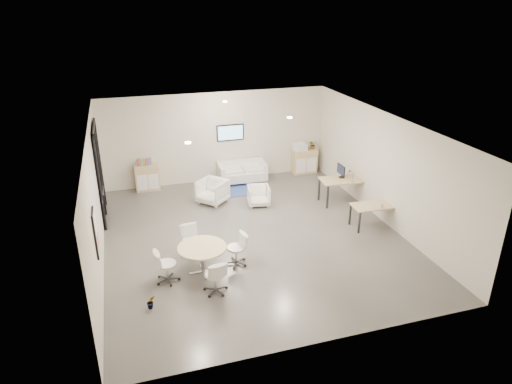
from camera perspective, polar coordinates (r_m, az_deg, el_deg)
The scene contains 21 objects.
room_shell at distance 12.17m, azimuth -0.43°, elevation 1.11°, with size 9.60×10.60×4.80m.
glass_door at distance 14.14m, azimuth -19.03°, elevation 2.58°, with size 0.09×1.90×2.85m.
artwork at distance 10.34m, azimuth -19.42°, elevation -4.85°, with size 0.05×0.54×1.04m.
wall_tv at distance 16.33m, azimuth -3.24°, elevation 7.43°, with size 0.98×0.06×0.58m.
ceiling_spots at distance 12.40m, azimuth -2.46°, elevation 9.18°, with size 3.14×4.14×0.03m.
sideboard_left at distance 16.14m, azimuth -13.44°, elevation 1.77°, with size 0.81×0.42×0.91m.
sideboard_right at distance 17.38m, azimuth 6.05°, elevation 3.85°, with size 0.92×0.44×0.92m.
books at distance 15.95m, azimuth -13.77°, elevation 3.65°, with size 0.47×0.14×0.22m.
printer at distance 17.12m, azimuth 5.53°, elevation 5.71°, with size 0.50×0.43×0.32m.
loveseat at distance 16.48m, azimuth -1.77°, elevation 2.46°, with size 1.73×0.92×0.64m.
blue_rug at distance 15.82m, azimuth -2.17°, elevation 0.22°, with size 1.52×1.02×0.01m, color #2D458C.
armchair_left at distance 14.79m, azimuth -5.48°, elevation 0.21°, with size 0.83×0.78×0.86m, color silver.
armchair_right at distance 14.59m, azimuth 0.33°, elevation -0.34°, with size 0.68×0.64×0.70m, color silver.
desk_rear at distance 14.96m, azimuth 10.91°, elevation 1.30°, with size 1.57×0.89×0.79m.
desk_front at distance 13.58m, azimuth 14.55°, elevation -1.84°, with size 1.32×0.71×0.67m.
monitor at distance 14.95m, azimuth 10.60°, elevation 2.62°, with size 0.20×0.50×0.44m.
round_table at distance 11.03m, azimuth -6.76°, elevation -7.19°, with size 1.17×1.17×0.71m.
meeting_chairs at distance 11.14m, azimuth -6.71°, elevation -8.15°, with size 2.39×2.39×0.82m.
plant_cabinet at distance 17.33m, azimuth 7.12°, elevation 5.80°, with size 0.30×0.33×0.26m, color #3F7F3F.
plant_floor at distance 10.35m, azimuth -12.96°, elevation -13.63°, with size 0.18×0.32×0.14m, color #3F7F3F.
cup at distance 13.43m, azimuth 15.48°, elevation -1.64°, with size 0.11×0.09×0.11m, color white.
Camera 1 is at (-3.20, -10.81, 6.18)m, focal length 32.00 mm.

